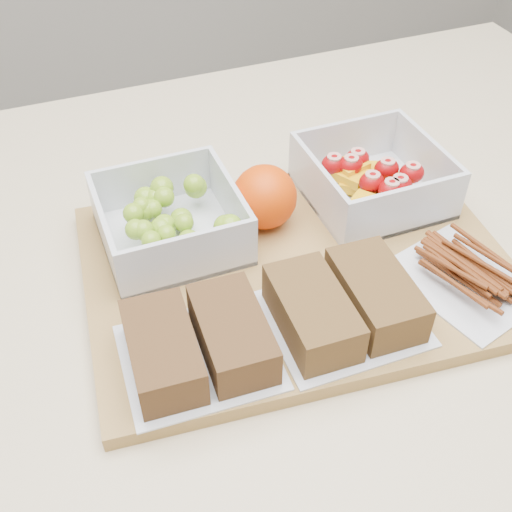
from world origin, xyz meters
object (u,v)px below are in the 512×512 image
object	(u,v)px
grape_container	(171,220)
sandwich_bag_left	(198,343)
cutting_board	(298,269)
orange	(264,197)
pretzel_bag	(467,271)
fruit_container	(372,180)
sandwich_bag_center	(344,304)

from	to	relation	value
grape_container	sandwich_bag_left	size ratio (longest dim) A/B	1.01
cutting_board	grape_container	xyz separation A→B (m)	(-0.11, 0.08, 0.03)
grape_container	orange	world-z (taller)	orange
sandwich_bag_left	pretzel_bag	bearing A→B (deg)	-1.06
grape_container	fruit_container	xyz separation A→B (m)	(0.23, -0.01, -0.00)
pretzel_bag	orange	bearing A→B (deg)	133.53
cutting_board	sandwich_bag_center	world-z (taller)	sandwich_bag_center
orange	sandwich_bag_center	world-z (taller)	orange
grape_container	fruit_container	size ratio (longest dim) A/B	0.98
cutting_board	fruit_container	distance (m)	0.14
fruit_container	orange	bearing A→B (deg)	179.02
orange	grape_container	bearing A→B (deg)	173.81
grape_container	fruit_container	bearing A→B (deg)	-3.25
sandwich_bag_left	orange	bearing A→B (deg)	51.08
grape_container	sandwich_bag_left	bearing A→B (deg)	-98.08
sandwich_bag_left	sandwich_bag_center	distance (m)	0.14
fruit_container	orange	xyz separation A→B (m)	(-0.13, 0.00, 0.01)
cutting_board	sandwich_bag_left	distance (m)	0.15
fruit_container	sandwich_bag_left	bearing A→B (deg)	-149.29
fruit_container	pretzel_bag	xyz separation A→B (m)	(0.02, -0.15, -0.01)
orange	pretzel_bag	xyz separation A→B (m)	(0.15, -0.15, -0.02)
grape_container	fruit_container	distance (m)	0.23
cutting_board	grape_container	world-z (taller)	grape_container
cutting_board	orange	size ratio (longest dim) A/B	6.16
grape_container	sandwich_bag_left	world-z (taller)	grape_container
cutting_board	grape_container	bearing A→B (deg)	147.79
fruit_container	cutting_board	bearing A→B (deg)	-149.89
sandwich_bag_left	pretzel_bag	distance (m)	0.27
sandwich_bag_left	cutting_board	bearing A→B (deg)	31.25
cutting_board	sandwich_bag_left	size ratio (longest dim) A/B	3.07
cutting_board	sandwich_bag_left	bearing A→B (deg)	-143.02
sandwich_bag_left	sandwich_bag_center	bearing A→B (deg)	-2.36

